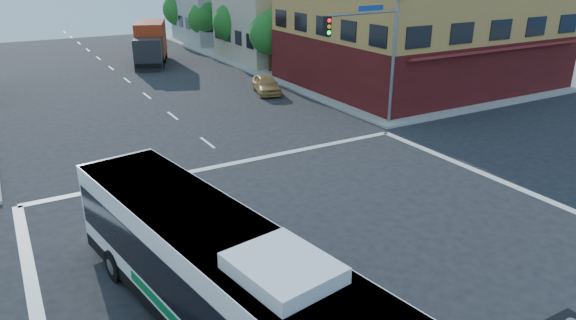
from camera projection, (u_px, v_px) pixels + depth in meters
ground at (350, 253)px, 17.30m from camera, size 120.00×120.00×0.00m
sidewalk_ne at (413, 42)px, 61.81m from camera, size 50.00×50.00×0.15m
corner_building_ne at (421, 7)px, 39.39m from camera, size 18.10×15.44×14.00m
building_east_near at (287, 12)px, 51.03m from camera, size 12.06×10.06×9.00m
signal_mast_ne at (373, 43)px, 28.30m from camera, size 7.91×1.13×8.07m
street_tree_a at (271, 31)px, 44.11m from camera, size 3.60×3.60×5.53m
street_tree_b at (233, 20)px, 50.53m from camera, size 3.80×3.80×5.79m
street_tree_c at (204, 17)px, 57.10m from camera, size 3.40×3.40×5.29m
street_tree_d at (180, 7)px, 63.43m from camera, size 4.00×4.00×6.03m
transit_bus at (212, 272)px, 13.18m from camera, size 4.45×12.13×3.52m
box_truck at (151, 44)px, 48.74m from camera, size 5.21×8.83×3.83m
parked_car at (266, 84)px, 38.07m from camera, size 2.59×4.26×1.35m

